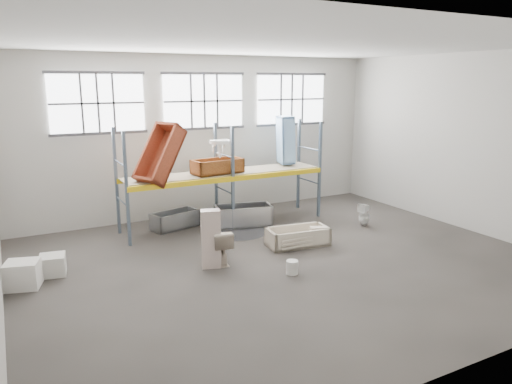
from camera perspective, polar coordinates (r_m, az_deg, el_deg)
floor at (r=11.67m, az=3.50°, el=-8.43°), size 12.00×10.00×0.10m
ceiling at (r=10.90m, az=3.89°, el=17.40°), size 12.00×10.00×0.10m
wall_back at (r=15.49m, az=-6.23°, el=6.59°), size 12.00×0.10×5.00m
wall_front at (r=7.29m, az=24.99°, el=-1.79°), size 12.00×0.10×5.00m
wall_right at (r=15.06m, az=23.77°, el=5.39°), size 0.10×10.00×5.00m
window_left at (r=14.41m, az=-18.23°, el=9.94°), size 2.60×0.04×1.60m
window_mid at (r=15.30m, az=-6.18°, el=10.64°), size 2.60×0.04×1.60m
window_right at (r=16.76m, az=4.20°, el=10.88°), size 2.60×0.04×1.60m
rack_upright_la at (r=12.73m, az=-15.05°, el=0.26°), size 0.08×0.08×3.00m
rack_upright_lb at (r=13.88m, az=-16.19°, el=1.22°), size 0.08×0.08×3.00m
rack_upright_ma at (r=13.69m, az=-2.76°, el=1.57°), size 0.08×0.08×3.00m
rack_upright_mb at (r=14.76m, az=-4.75°, el=2.38°), size 0.08×0.08×3.00m
rack_upright_ra at (r=15.19m, az=7.53°, el=2.61°), size 0.08×0.08×3.00m
rack_upright_rb at (r=16.17m, az=5.06°, el=3.30°), size 0.08×0.08×3.00m
rack_beam_front at (r=13.69m, az=-2.76°, el=1.57°), size 6.00×0.10×0.14m
rack_beam_back at (r=14.76m, az=-4.75°, el=2.38°), size 6.00×0.10×0.14m
shelf_deck at (r=14.21m, az=-3.80°, el=2.31°), size 5.90×1.10×0.03m
wet_patch at (r=13.89m, az=-2.34°, el=-4.64°), size 1.80×1.80×0.00m
bathtub_beige at (r=12.71m, az=4.96°, el=-5.28°), size 1.68×0.96×0.47m
cistern_spare at (r=12.78m, az=7.40°, el=-5.02°), size 0.49×0.36×0.42m
sink_in_tub at (r=12.36m, az=3.55°, el=-6.15°), size 0.50×0.50×0.16m
toilet_beige at (r=11.44m, az=-4.26°, el=-6.41°), size 0.59×0.88×0.83m
cistern_tall at (r=11.13m, az=-5.37°, el=-5.54°), size 0.51×0.41×1.36m
toilet_white at (r=14.64m, az=12.67°, el=-2.62°), size 0.39×0.38×0.69m
steel_tub_left at (r=14.31m, az=-9.57°, el=-3.25°), size 1.48×0.97×0.50m
steel_tub_right at (r=14.37m, az=-1.52°, el=-2.77°), size 1.79×1.14×0.61m
rust_tub_flat at (r=13.93m, az=-4.59°, el=3.08°), size 1.51×0.83×0.41m
rust_tub_tilted at (r=13.20m, az=-11.32°, el=4.41°), size 1.60×1.35×1.68m
sink_on_shelf at (r=13.92m, az=-4.28°, el=4.23°), size 0.63×0.51×0.52m
blue_tub_upright at (r=15.33m, az=3.52°, el=6.18°), size 0.62×0.79×1.50m
bucket at (r=10.90m, az=4.29°, el=-8.87°), size 0.34×0.34×0.31m
carton_near at (r=11.26m, az=-25.88°, el=-8.78°), size 0.79×0.73×0.56m
carton_far at (r=11.71m, az=-22.92°, el=-7.96°), size 0.62×0.62×0.45m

